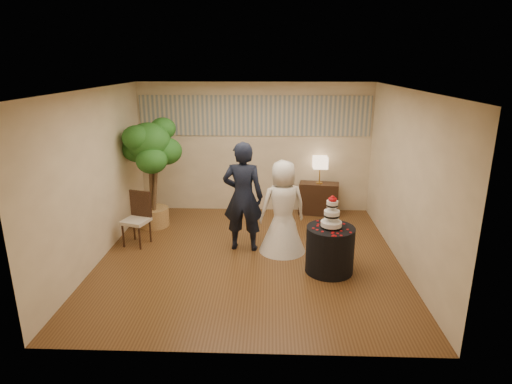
{
  "coord_description": "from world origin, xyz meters",
  "views": [
    {
      "loc": [
        0.35,
        -6.63,
        3.21
      ],
      "look_at": [
        0.1,
        0.4,
        1.05
      ],
      "focal_mm": 30.0,
      "sensor_mm": 36.0,
      "label": 1
    }
  ],
  "objects_px": {
    "bride": "(283,207)",
    "ficus_tree": "(151,173)",
    "cake_table": "(330,250)",
    "table_lamp": "(320,170)",
    "wedding_cake": "(332,212)",
    "console": "(319,199)",
    "groom": "(243,197)",
    "side_chair": "(136,219)"
  },
  "relations": [
    {
      "from": "groom",
      "to": "wedding_cake",
      "type": "xyz_separation_m",
      "value": [
        1.41,
        -0.81,
        0.04
      ]
    },
    {
      "from": "groom",
      "to": "console",
      "type": "distance_m",
      "value": 2.5
    },
    {
      "from": "side_chair",
      "to": "wedding_cake",
      "type": "bearing_deg",
      "value": 1.36
    },
    {
      "from": "console",
      "to": "side_chair",
      "type": "bearing_deg",
      "value": -144.1
    },
    {
      "from": "cake_table",
      "to": "console",
      "type": "height_order",
      "value": "cake_table"
    },
    {
      "from": "bride",
      "to": "ficus_tree",
      "type": "height_order",
      "value": "ficus_tree"
    },
    {
      "from": "groom",
      "to": "table_lamp",
      "type": "distance_m",
      "value": 2.42
    },
    {
      "from": "ficus_tree",
      "to": "cake_table",
      "type": "bearing_deg",
      "value": -29.35
    },
    {
      "from": "wedding_cake",
      "to": "table_lamp",
      "type": "distance_m",
      "value": 2.7
    },
    {
      "from": "table_lamp",
      "to": "cake_table",
      "type": "bearing_deg",
      "value": -92.26
    },
    {
      "from": "wedding_cake",
      "to": "cake_table",
      "type": "bearing_deg",
      "value": -90.0
    },
    {
      "from": "bride",
      "to": "cake_table",
      "type": "xyz_separation_m",
      "value": [
        0.73,
        -0.75,
        -0.44
      ]
    },
    {
      "from": "console",
      "to": "cake_table",
      "type": "bearing_deg",
      "value": -83.45
    },
    {
      "from": "bride",
      "to": "ficus_tree",
      "type": "xyz_separation_m",
      "value": [
        -2.57,
        1.1,
        0.29
      ]
    },
    {
      "from": "ficus_tree",
      "to": "side_chair",
      "type": "distance_m",
      "value": 1.12
    },
    {
      "from": "cake_table",
      "to": "wedding_cake",
      "type": "height_order",
      "value": "wedding_cake"
    },
    {
      "from": "cake_table",
      "to": "console",
      "type": "bearing_deg",
      "value": 87.74
    },
    {
      "from": "groom",
      "to": "cake_table",
      "type": "relative_size",
      "value": 2.57
    },
    {
      "from": "wedding_cake",
      "to": "bride",
      "type": "bearing_deg",
      "value": 134.07
    },
    {
      "from": "table_lamp",
      "to": "bride",
      "type": "bearing_deg",
      "value": -113.18
    },
    {
      "from": "bride",
      "to": "table_lamp",
      "type": "xyz_separation_m",
      "value": [
        0.83,
        1.94,
        0.17
      ]
    },
    {
      "from": "wedding_cake",
      "to": "ficus_tree",
      "type": "bearing_deg",
      "value": 150.65
    },
    {
      "from": "side_chair",
      "to": "ficus_tree",
      "type": "bearing_deg",
      "value": 102.39
    },
    {
      "from": "cake_table",
      "to": "side_chair",
      "type": "height_order",
      "value": "side_chair"
    },
    {
      "from": "groom",
      "to": "bride",
      "type": "xyz_separation_m",
      "value": [
        0.69,
        -0.06,
        -0.15
      ]
    },
    {
      "from": "cake_table",
      "to": "table_lamp",
      "type": "bearing_deg",
      "value": 87.74
    },
    {
      "from": "wedding_cake",
      "to": "table_lamp",
      "type": "bearing_deg",
      "value": 87.74
    },
    {
      "from": "console",
      "to": "ficus_tree",
      "type": "bearing_deg",
      "value": -157.27
    },
    {
      "from": "table_lamp",
      "to": "side_chair",
      "type": "distance_m",
      "value": 3.93
    },
    {
      "from": "console",
      "to": "side_chair",
      "type": "relative_size",
      "value": 0.86
    },
    {
      "from": "console",
      "to": "wedding_cake",
      "type": "bearing_deg",
      "value": -83.45
    },
    {
      "from": "bride",
      "to": "console",
      "type": "relative_size",
      "value": 1.96
    },
    {
      "from": "bride",
      "to": "wedding_cake",
      "type": "bearing_deg",
      "value": 119.48
    },
    {
      "from": "side_chair",
      "to": "table_lamp",
      "type": "bearing_deg",
      "value": 43.75
    },
    {
      "from": "ficus_tree",
      "to": "console",
      "type": "bearing_deg",
      "value": 13.92
    },
    {
      "from": "cake_table",
      "to": "wedding_cake",
      "type": "relative_size",
      "value": 1.45
    },
    {
      "from": "table_lamp",
      "to": "ficus_tree",
      "type": "distance_m",
      "value": 3.5
    },
    {
      "from": "groom",
      "to": "ficus_tree",
      "type": "bearing_deg",
      "value": -23.67
    },
    {
      "from": "bride",
      "to": "console",
      "type": "distance_m",
      "value": 2.17
    },
    {
      "from": "groom",
      "to": "side_chair",
      "type": "xyz_separation_m",
      "value": [
        -1.95,
        0.1,
        -0.48
      ]
    },
    {
      "from": "cake_table",
      "to": "side_chair",
      "type": "bearing_deg",
      "value": 164.7
    },
    {
      "from": "cake_table",
      "to": "wedding_cake",
      "type": "distance_m",
      "value": 0.63
    }
  ]
}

